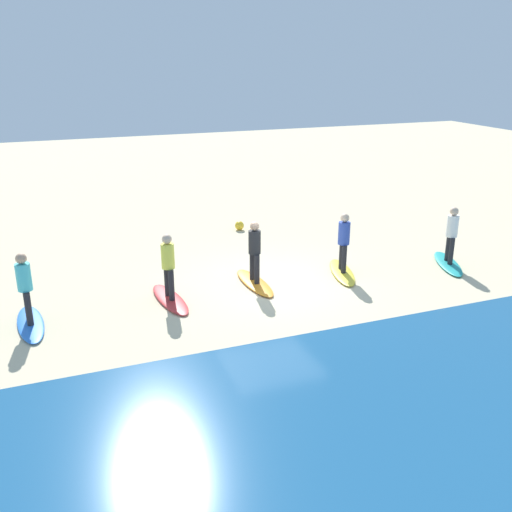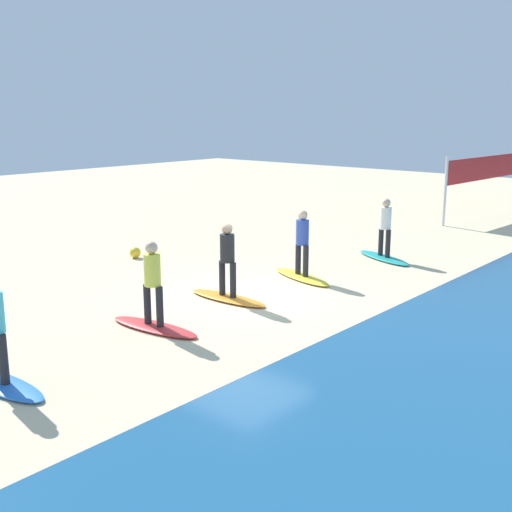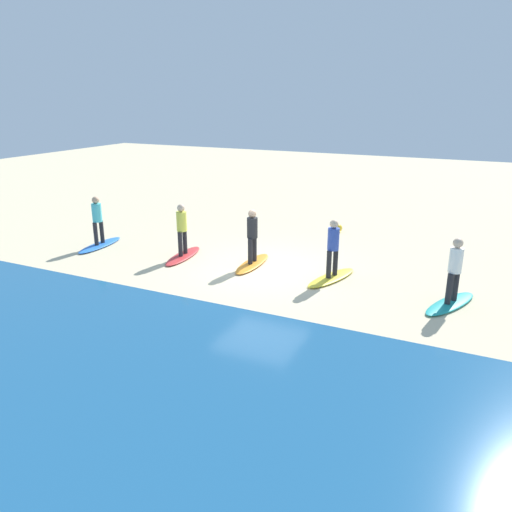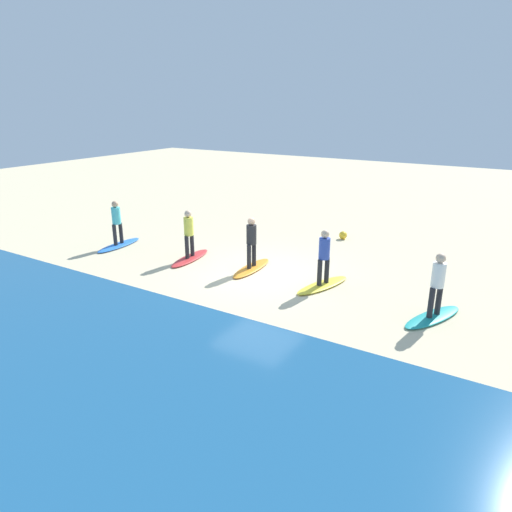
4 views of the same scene
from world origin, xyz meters
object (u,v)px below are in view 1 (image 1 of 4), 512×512
(surfboard_teal, at_px, (448,264))
(surfboard_yellow, at_px, (342,272))
(surfboard_red, at_px, (170,299))
(surfer_red, at_px, (168,262))
(surfer_blue, at_px, (25,283))
(surfer_yellow, at_px, (344,238))
(surfboard_blue, at_px, (31,324))
(surfer_teal, at_px, (452,231))
(surfboard_orange, at_px, (255,283))
(beach_ball, at_px, (239,226))
(surfer_orange, at_px, (255,247))

(surfboard_teal, distance_m, surfboard_yellow, 3.24)
(surfboard_yellow, distance_m, surfboard_red, 4.89)
(surfer_red, distance_m, surfer_blue, 3.26)
(surfer_yellow, distance_m, surfboard_blue, 8.21)
(surfer_blue, bearing_deg, surfer_red, -176.14)
(surfboard_teal, height_order, surfboard_red, same)
(surfboard_yellow, distance_m, surfer_red, 4.99)
(surfer_teal, height_order, surfer_blue, same)
(surfboard_yellow, relative_size, surfboard_orange, 1.00)
(surfer_red, bearing_deg, surfer_blue, 3.86)
(surfboard_yellow, bearing_deg, beach_ball, -148.43)
(surfer_yellow, height_order, surfboard_red, surfer_yellow)
(surfer_orange, xyz_separation_m, surfer_red, (2.34, 0.26, 0.00))
(surfboard_red, bearing_deg, beach_ball, 138.34)
(surfer_red, xyz_separation_m, surfer_blue, (3.25, 0.22, 0.00))
(surfer_teal, bearing_deg, surfboard_blue, -0.79)
(surfboard_orange, xyz_separation_m, surfer_blue, (5.59, 0.48, 0.99))
(surfboard_teal, distance_m, surfer_orange, 5.88)
(surfer_teal, distance_m, surfer_yellow, 3.24)
(surfer_red, bearing_deg, surfer_teal, 177.34)
(surfer_teal, height_order, surfboard_yellow, surfer_teal)
(surfer_blue, bearing_deg, surfboard_orange, -175.11)
(surfboard_teal, relative_size, surfer_red, 1.28)
(surfer_yellow, distance_m, surfboard_red, 4.99)
(surfboard_blue, bearing_deg, beach_ball, 123.72)
(surfer_teal, height_order, beach_ball, surfer_teal)
(surfer_orange, bearing_deg, surfer_red, 6.32)
(surfboard_teal, bearing_deg, surfer_red, -69.81)
(surfboard_red, relative_size, surfboard_blue, 1.00)
(surfboard_blue, xyz_separation_m, surfer_blue, (0.00, 0.00, 0.99))
(surfboard_orange, bearing_deg, surfer_blue, -86.98)
(surfboard_orange, bearing_deg, surfer_teal, 81.83)
(surfer_teal, relative_size, surfboard_orange, 0.78)
(surfboard_red, xyz_separation_m, surfboard_blue, (3.25, 0.22, 0.00))
(surfboard_teal, xyz_separation_m, surfboard_yellow, (3.21, -0.50, 0.00))
(surfer_orange, bearing_deg, surfer_blue, 4.89)
(surfboard_teal, height_order, surfboard_yellow, same)
(surfer_yellow, relative_size, beach_ball, 5.24)
(surfboard_blue, distance_m, beach_ball, 8.67)
(surfboard_teal, height_order, surfer_yellow, surfer_yellow)
(surfer_yellow, distance_m, surfer_red, 4.89)
(surfboard_yellow, xyz_separation_m, surfer_orange, (2.55, -0.14, 0.99))
(surfer_blue, xyz_separation_m, beach_ball, (-6.86, -5.30, -0.88))
(surfer_orange, bearing_deg, surfboard_red, 6.32)
(surfer_red, height_order, surfboard_blue, surfer_red)
(surfboard_blue, bearing_deg, surfboard_orange, 90.90)
(surfer_yellow, bearing_deg, surfboard_teal, 171.21)
(surfboard_teal, relative_size, beach_ball, 6.71)
(surfboard_teal, bearing_deg, surfboard_orange, -73.45)
(surfboard_orange, height_order, surfer_blue, surfer_blue)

